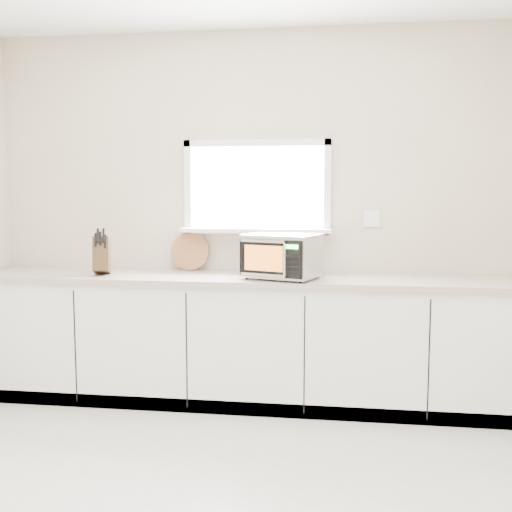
# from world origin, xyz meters

# --- Properties ---
(back_wall) EXTENTS (4.00, 0.17, 2.70)m
(back_wall) POSITION_xyz_m (0.00, 2.00, 1.36)
(back_wall) COLOR beige
(back_wall) RESTS_ON ground
(cabinets) EXTENTS (3.92, 0.60, 0.88)m
(cabinets) POSITION_xyz_m (0.00, 1.70, 0.44)
(cabinets) COLOR white
(cabinets) RESTS_ON ground
(countertop) EXTENTS (3.92, 0.64, 0.04)m
(countertop) POSITION_xyz_m (0.00, 1.69, 0.90)
(countertop) COLOR #B5A695
(countertop) RESTS_ON cabinets
(microwave) EXTENTS (0.56, 0.50, 0.31)m
(microwave) POSITION_xyz_m (0.22, 1.60, 1.08)
(microwave) COLOR black
(microwave) RESTS_ON countertop
(knife_block) EXTENTS (0.17, 0.26, 0.34)m
(knife_block) POSITION_xyz_m (-1.07, 1.60, 1.06)
(knife_block) COLOR #432C18
(knife_block) RESTS_ON countertop
(cutting_board) EXTENTS (0.29, 0.07, 0.29)m
(cutting_board) POSITION_xyz_m (-0.51, 1.94, 1.07)
(cutting_board) COLOR brown
(cutting_board) RESTS_ON countertop
(coffee_grinder) EXTENTS (0.15, 0.15, 0.20)m
(coffee_grinder) POSITION_xyz_m (0.14, 1.89, 1.02)
(coffee_grinder) COLOR #B4B7BB
(coffee_grinder) RESTS_ON countertop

